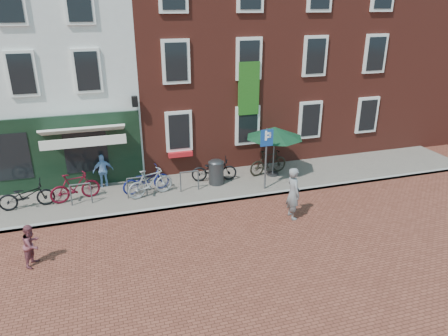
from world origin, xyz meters
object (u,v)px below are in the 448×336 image
object	(u,v)px
cafe_person	(103,171)
bicycle_0	(27,195)
bicycle_5	(268,162)
litter_bin	(216,170)
bicycle_3	(150,183)
parking_sign	(266,148)
bicycle_4	(214,170)
bicycle_1	(75,187)
parasol	(275,130)
woman	(293,193)
bicycle_2	(146,180)
boy	(32,245)

from	to	relation	value
cafe_person	bicycle_0	size ratio (longest dim) A/B	0.72
bicycle_0	bicycle_5	size ratio (longest dim) A/B	1.03
litter_bin	bicycle_3	xyz separation A→B (m)	(-2.68, -0.35, -0.03)
parking_sign	bicycle_5	bearing A→B (deg)	62.72
parking_sign	bicycle_3	size ratio (longest dim) A/B	1.37
cafe_person	bicycle_5	world-z (taller)	cafe_person
litter_bin	bicycle_4	distance (m)	0.33
bicycle_1	bicycle_4	distance (m)	5.39
parasol	woman	size ratio (longest dim) A/B	1.29
parking_sign	litter_bin	bearing A→B (deg)	148.61
litter_bin	woman	size ratio (longest dim) A/B	0.60
parasol	bicycle_1	distance (m)	8.05
parking_sign	bicycle_0	distance (m)	8.84
cafe_person	bicycle_3	bearing A→B (deg)	131.49
litter_bin	bicycle_0	bearing A→B (deg)	-179.58
parasol	bicycle_0	bearing A→B (deg)	-178.72
woman	bicycle_1	world-z (taller)	woman
bicycle_0	bicycle_3	world-z (taller)	bicycle_3
bicycle_0	bicycle_3	distance (m)	4.34
bicycle_3	bicycle_1	bearing A→B (deg)	64.79
woman	bicycle_0	distance (m)	9.37
bicycle_3	cafe_person	bearing A→B (deg)	33.34
bicycle_2	bicycle_4	world-z (taller)	same
woman	bicycle_3	world-z (taller)	woman
woman	cafe_person	size ratio (longest dim) A/B	1.37
bicycle_0	bicycle_3	xyz separation A→B (m)	(4.33, -0.30, 0.05)
bicycle_3	bicycle_5	size ratio (longest dim) A/B	1.00
boy	cafe_person	bearing A→B (deg)	0.01
woman	bicycle_0	xyz separation A→B (m)	(-8.78, 3.26, -0.33)
boy	bicycle_2	bearing A→B (deg)	-20.30
parking_sign	bicycle_3	world-z (taller)	parking_sign
woman	bicycle_4	xyz separation A→B (m)	(-1.76, 3.63, -0.33)
woman	bicycle_3	size ratio (longest dim) A/B	1.03
parasol	bicycle_3	xyz separation A→B (m)	(-5.22, -0.51, -1.43)
woman	bicycle_3	xyz separation A→B (m)	(-4.45, 2.96, -0.28)
boy	bicycle_1	size ratio (longest dim) A/B	0.70
cafe_person	parking_sign	bearing A→B (deg)	152.66
bicycle_1	bicycle_5	size ratio (longest dim) A/B	1.00
parking_sign	boy	xyz separation A→B (m)	(-8.14, -2.63, -1.15)
boy	bicycle_4	distance (m)	7.58
parasol	bicycle_1	world-z (taller)	parasol
bicycle_1	parasol	bearing A→B (deg)	-102.30
parking_sign	parasol	world-z (taller)	parking_sign
parking_sign	parasol	xyz separation A→B (m)	(0.85, 1.20, 0.29)
bicycle_1	bicycle_4	size ratio (longest dim) A/B	0.97
woman	bicycle_0	size ratio (longest dim) A/B	0.99
boy	bicycle_1	distance (m)	3.88
bicycle_5	bicycle_1	bearing A→B (deg)	81.71
bicycle_1	bicycle_3	xyz separation A→B (m)	(2.70, -0.42, 0.00)
bicycle_2	bicycle_3	bearing A→B (deg)	-176.60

